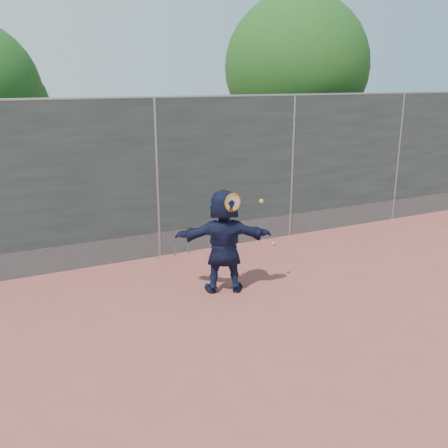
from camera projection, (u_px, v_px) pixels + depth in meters
name	position (u px, v px, depth m)	size (l,w,h in m)	color
ground	(246.00, 336.00, 6.71)	(80.00, 80.00, 0.00)	#9E4C42
player	(224.00, 241.00, 7.92)	(1.56, 0.50, 1.69)	#131835
ball_ground	(273.00, 243.00, 10.34)	(0.07, 0.07, 0.07)	gold
fence	(157.00, 176.00, 9.28)	(20.00, 0.06, 3.03)	#38423D
swing_action	(235.00, 203.00, 7.61)	(0.69, 0.13, 0.51)	#C66312
tree_right	(301.00, 71.00, 12.66)	(3.78, 3.60, 5.39)	#382314
weed_clump	(176.00, 249.00, 9.71)	(0.68, 0.07, 0.30)	#387226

